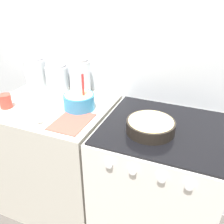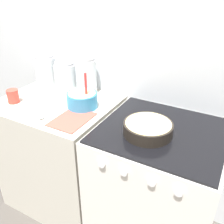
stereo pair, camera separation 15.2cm
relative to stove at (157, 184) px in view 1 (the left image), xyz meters
The scene contains 11 objects.
wall_back 0.91m from the stove, 136.69° to the left, with size 4.60×0.05×2.40m.
countertop_cabinet 0.78m from the stove, behind, with size 0.80×0.67×0.91m.
stove is the anchor object (origin of this frame).
mixing_bowl 0.77m from the stove, behind, with size 0.20×0.20×0.25m.
baking_pan 0.50m from the stove, 127.15° to the right, with size 0.28×0.28×0.07m.
storage_jar_left 1.23m from the stove, 167.80° to the left, with size 0.16×0.16×0.24m.
storage_jar_middle 1.05m from the stove, 165.14° to the left, with size 0.17×0.17×0.21m.
storage_jar_right 0.91m from the stove, 161.04° to the left, with size 0.15×0.15×0.27m.
tin_can 1.16m from the stove, behind, with size 0.08×0.08×0.09m.
recipe_page 0.71m from the stove, 163.63° to the right, with size 0.20×0.28×0.01m.
measuring_spoon 0.89m from the stove, 161.23° to the right, with size 0.12×0.04×0.04m.
Camera 1 is at (0.58, -0.93, 1.68)m, focal length 40.00 mm.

